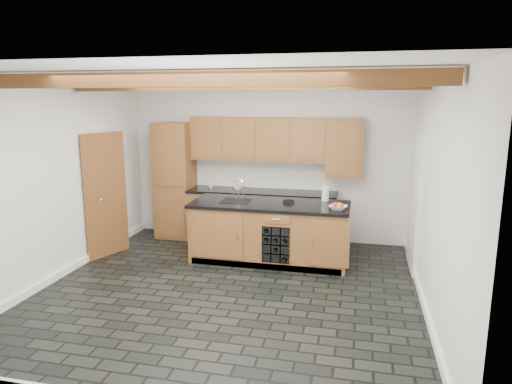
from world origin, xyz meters
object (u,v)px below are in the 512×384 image
at_px(kitchen_scale, 289,201).
at_px(paper_towel, 325,193).
at_px(fruit_bowl, 338,208).
at_px(island, 270,232).

bearing_deg(kitchen_scale, paper_towel, 23.32).
bearing_deg(fruit_bowl, paper_towel, 112.28).
relative_size(island, fruit_bowl, 9.43).
height_order(island, paper_towel, paper_towel).
xyz_separation_m(kitchen_scale, paper_towel, (0.54, 0.27, 0.10)).
relative_size(fruit_bowl, paper_towel, 1.09).
relative_size(kitchen_scale, fruit_bowl, 0.67).
distance_m(kitchen_scale, fruit_bowl, 0.82).
xyz_separation_m(island, kitchen_scale, (0.28, 0.08, 0.49)).
height_order(island, fruit_bowl, fruit_bowl).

